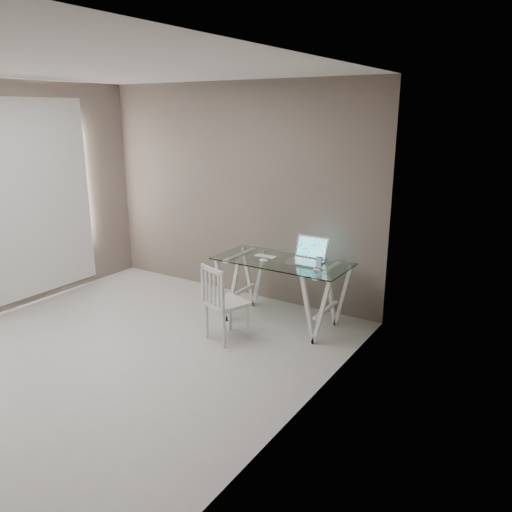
% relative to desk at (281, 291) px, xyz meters
% --- Properties ---
extents(room, '(4.50, 4.52, 2.71)m').
position_rel_desk_xyz_m(room, '(-1.07, -1.63, 1.33)').
color(room, '#A9A6A1').
rests_on(room, ground).
extents(desk, '(1.50, 0.70, 0.75)m').
position_rel_desk_xyz_m(desk, '(0.00, 0.00, 0.00)').
color(desk, silver).
rests_on(desk, ground).
extents(chair, '(0.48, 0.48, 0.83)m').
position_rel_desk_xyz_m(chair, '(-0.30, -0.73, 0.07)').
color(chair, silver).
rests_on(chair, ground).
extents(laptop, '(0.38, 0.35, 0.26)m').
position_rel_desk_xyz_m(laptop, '(0.25, 0.13, 0.42)').
color(laptop, '#B3B3B8').
rests_on(laptop, desk).
extents(keyboard, '(0.27, 0.11, 0.01)m').
position_rel_desk_xyz_m(keyboard, '(-0.24, 0.03, 0.37)').
color(keyboard, silver).
rests_on(keyboard, desk).
extents(mouse, '(0.11, 0.06, 0.03)m').
position_rel_desk_xyz_m(mouse, '(-0.15, -0.14, 0.38)').
color(mouse, silver).
rests_on(mouse, desk).
extents(phone_dock, '(0.08, 0.08, 0.14)m').
position_rel_desk_xyz_m(phone_dock, '(0.49, -0.09, 0.40)').
color(phone_dock, white).
rests_on(phone_dock, desk).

